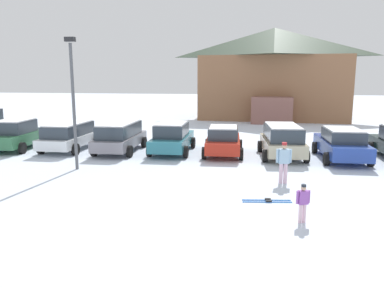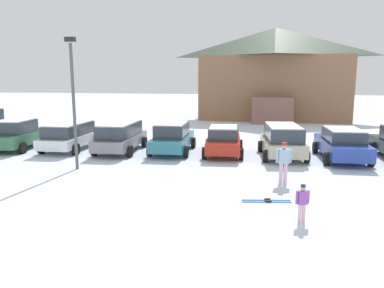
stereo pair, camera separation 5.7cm
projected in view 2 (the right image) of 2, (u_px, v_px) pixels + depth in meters
name	position (u px, v px, depth m)	size (l,w,h in m)	color
ground	(187.00, 243.00, 9.65)	(160.00, 160.00, 0.00)	silver
ski_lodge	(274.00, 73.00, 37.82)	(15.03, 10.92, 8.97)	#8E6041
parked_green_coupe	(17.00, 134.00, 21.94)	(2.49, 4.47, 1.75)	#2F6843
parked_white_suv	(70.00, 135.00, 21.67)	(2.26, 4.46, 1.59)	white
parked_grey_wagon	(120.00, 136.00, 21.13)	(2.24, 4.60, 1.67)	gray
parked_teal_hatchback	(172.00, 137.00, 20.95)	(2.25, 4.59, 1.70)	teal
parked_red_sedan	(223.00, 140.00, 20.30)	(2.28, 4.15, 1.58)	#B42617
parked_beige_suv	(283.00, 140.00, 19.66)	(2.50, 4.29, 1.73)	#B7AF90
parked_blue_hatchback	(342.00, 144.00, 19.11)	(2.36, 4.77, 1.63)	#25429D
skier_child_in_purple_jacket	(302.00, 201.00, 10.85)	(0.41, 0.26, 1.16)	beige
skier_adult_in_blue_parka	(284.00, 160.00, 14.83)	(0.62, 0.29, 1.67)	silver
pair_of_skis	(267.00, 201.00, 12.82)	(1.70, 0.51, 0.08)	blue
lamp_post	(73.00, 97.00, 16.72)	(0.44, 0.24, 5.91)	#515459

